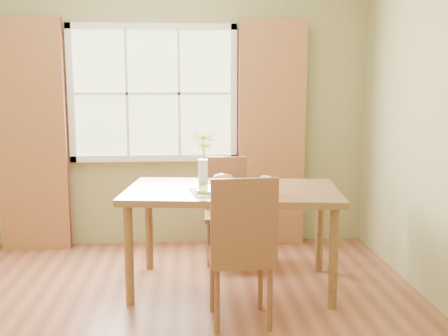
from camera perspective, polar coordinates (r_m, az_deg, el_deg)
name	(u,v)px	position (r m, az deg, el deg)	size (l,w,h in m)	color
room	(135,123)	(3.30, -9.70, 4.82)	(4.24, 3.84, 2.74)	brown
window	(153,94)	(5.16, -7.71, 8.03)	(1.62, 0.06, 1.32)	beige
curtain_left	(31,136)	(5.29, -20.23, 3.24)	(0.65, 0.08, 2.20)	maroon
curtain_right	(272,135)	(5.15, 5.22, 3.61)	(0.65, 0.08, 2.20)	maroon
dining_table	(232,199)	(4.07, 0.90, -3.38)	(1.72, 1.10, 0.79)	brown
chair_near	(242,245)	(3.42, 1.98, -8.43)	(0.44, 0.44, 1.02)	brown
chair_far	(226,204)	(4.79, 0.21, -3.92)	(0.40, 0.40, 0.93)	brown
placemat	(221,191)	(3.93, -0.28, -2.56)	(0.45, 0.33, 0.01)	beige
plate	(217,191)	(3.91, -0.72, -2.48)	(0.26, 0.26, 0.01)	#A3DC37
croissant_sandwich	(223,181)	(3.96, -0.11, -1.43)	(0.16, 0.11, 0.11)	#E88C4F
water_glass	(266,184)	(3.95, 4.55, -1.75)	(0.08, 0.08, 0.11)	silver
flower_vase	(203,154)	(4.21, -2.28, 1.54)	(0.16, 0.16, 0.41)	silver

